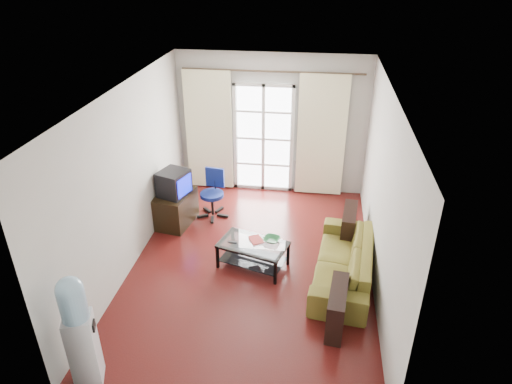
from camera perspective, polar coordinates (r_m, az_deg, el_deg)
floor at (r=7.12m, az=-0.53°, el=-9.03°), size 5.20×5.20×0.00m
ceiling at (r=5.90m, az=-0.65°, el=12.40°), size 5.20×5.20×0.00m
wall_back at (r=8.77m, az=1.97°, el=8.42°), size 3.60×0.02×2.70m
wall_front at (r=4.30m, az=-5.95°, el=-15.30°), size 3.60×0.02×2.70m
wall_left at (r=6.87m, az=-15.60°, el=1.61°), size 0.02×5.20×2.70m
wall_right at (r=6.41m, az=15.54°, el=-0.39°), size 0.02×5.20×2.70m
french_door at (r=8.83m, az=0.93°, el=6.66°), size 1.16×0.06×2.15m
curtain_rod at (r=8.38m, az=2.01°, el=14.83°), size 3.30×0.04×0.04m
curtain_left at (r=8.91m, az=-5.89°, el=7.57°), size 0.90×0.07×2.35m
curtain_right at (r=8.67m, az=8.17°, el=6.84°), size 0.90×0.07×2.35m
radiator at (r=9.03m, az=6.85°, el=1.80°), size 0.64×0.12×0.64m
sofa at (r=6.82m, az=10.89°, el=-8.48°), size 2.16×1.21×0.58m
coffee_table at (r=6.94m, az=-0.38°, el=-7.47°), size 1.13×0.83×0.41m
bowl at (r=6.89m, az=1.97°, el=-5.96°), size 0.37×0.37×0.06m
book at (r=6.89m, az=-0.68°, el=-6.16°), size 0.39×0.40×0.02m
remote at (r=6.88m, az=-2.93°, el=-6.26°), size 0.14×0.04×0.02m
tv_stand at (r=8.11m, az=-10.03°, el=-2.01°), size 0.65×0.87×0.58m
crt_tv at (r=7.85m, az=-10.36°, el=1.12°), size 0.58×0.59×0.44m
task_chair at (r=8.27m, az=-5.41°, el=-1.31°), size 0.67×0.67×0.87m
water_cooler at (r=5.36m, az=-21.24°, el=-15.74°), size 0.37×0.37×1.42m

